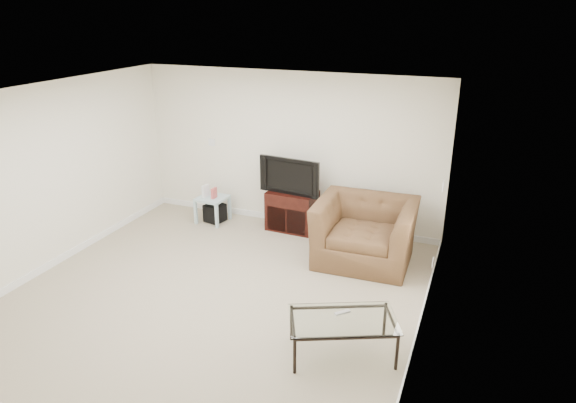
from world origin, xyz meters
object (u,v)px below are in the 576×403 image
at_px(recliner, 366,222).
at_px(coffee_table, 342,337).
at_px(tv_stand, 293,210).
at_px(television, 292,175).
at_px(side_table, 213,209).
at_px(subwoofer, 215,213).

relative_size(recliner, coffee_table, 1.24).
height_order(tv_stand, television, television).
bearing_deg(recliner, coffee_table, -83.95).
bearing_deg(tv_stand, television, -90.00).
distance_m(tv_stand, recliner, 1.53).
xyz_separation_m(recliner, coffee_table, (0.29, -2.18, -0.38)).
xyz_separation_m(television, side_table, (-1.35, -0.20, -0.71)).
bearing_deg(television, subwoofer, -166.22).
distance_m(recliner, coffee_table, 2.23).
xyz_separation_m(television, coffee_table, (1.65, -2.82, -0.72)).
distance_m(tv_stand, subwoofer, 1.35).
xyz_separation_m(side_table, subwoofer, (0.03, 0.02, -0.06)).
xyz_separation_m(tv_stand, subwoofer, (-1.32, -0.21, -0.16)).
distance_m(television, coffee_table, 3.34).
height_order(television, coffee_table, television).
relative_size(tv_stand, recliner, 0.56).
bearing_deg(coffee_table, recliner, 97.70).
relative_size(side_table, recliner, 0.34).
distance_m(television, side_table, 1.54).
xyz_separation_m(tv_stand, coffee_table, (1.64, -2.85, -0.10)).
bearing_deg(coffee_table, side_table, 138.81).
bearing_deg(subwoofer, television, 7.83).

